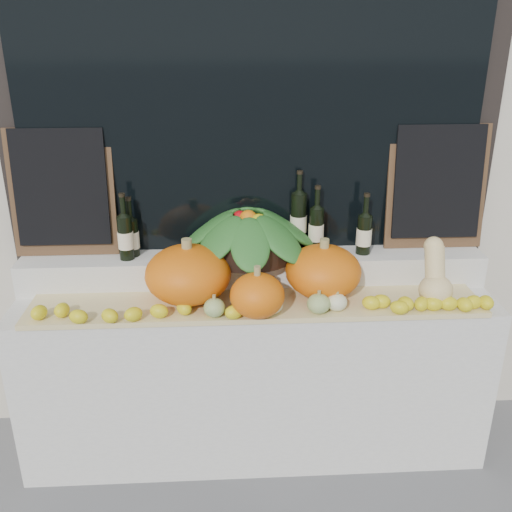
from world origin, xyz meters
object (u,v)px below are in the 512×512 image
(wine_bottle_tall, at_px, (298,221))
(produce_bowl, at_px, (248,233))
(pumpkin_left, at_px, (188,274))
(butternut_squash, at_px, (435,277))
(pumpkin_right, at_px, (323,271))

(wine_bottle_tall, bearing_deg, produce_bowl, -164.74)
(pumpkin_left, relative_size, wine_bottle_tall, 0.98)
(butternut_squash, relative_size, wine_bottle_tall, 0.72)
(pumpkin_right, bearing_deg, pumpkin_left, -177.99)
(pumpkin_right, distance_m, butternut_squash, 0.51)
(pumpkin_right, height_order, butternut_squash, butternut_squash)
(pumpkin_left, xyz_separation_m, butternut_squash, (1.13, -0.07, -0.01))
(pumpkin_left, distance_m, produce_bowl, 0.38)
(pumpkin_left, height_order, produce_bowl, produce_bowl)
(pumpkin_left, xyz_separation_m, wine_bottle_tall, (0.54, 0.28, 0.15))
(butternut_squash, distance_m, produce_bowl, 0.90)
(produce_bowl, bearing_deg, pumpkin_right, -29.02)
(pumpkin_left, height_order, wine_bottle_tall, wine_bottle_tall)
(butternut_squash, relative_size, produce_bowl, 0.42)
(butternut_squash, height_order, produce_bowl, produce_bowl)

